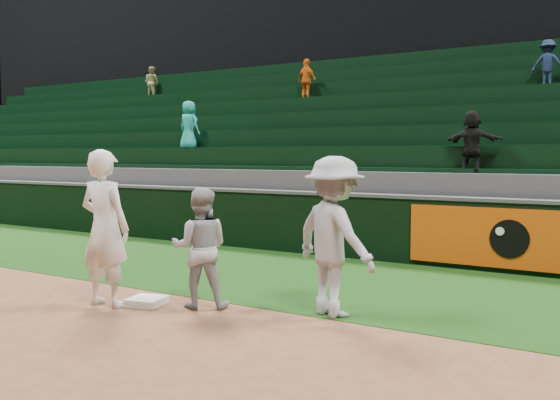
% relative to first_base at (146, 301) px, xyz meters
% --- Properties ---
extents(ground, '(70.00, 70.00, 0.00)m').
position_rel_first_base_xyz_m(ground, '(0.18, -0.26, -0.05)').
color(ground, brown).
rests_on(ground, ground).
extents(foul_grass, '(36.00, 4.20, 0.01)m').
position_rel_first_base_xyz_m(foul_grass, '(0.18, 2.74, -0.05)').
color(foul_grass, black).
rests_on(foul_grass, ground).
extents(upper_deck, '(40.00, 12.00, 12.00)m').
position_rel_first_base_xyz_m(upper_deck, '(0.18, 17.19, 5.95)').
color(upper_deck, black).
rests_on(upper_deck, ground).
extents(first_base, '(0.53, 0.53, 0.10)m').
position_rel_first_base_xyz_m(first_base, '(0.00, 0.00, 0.00)').
color(first_base, white).
rests_on(first_base, ground).
extents(first_baseman, '(0.79, 0.56, 2.05)m').
position_rel_first_base_xyz_m(first_baseman, '(-0.43, -0.30, 0.98)').
color(first_baseman, white).
rests_on(first_baseman, ground).
extents(baserunner, '(0.96, 0.90, 1.56)m').
position_rel_first_base_xyz_m(baserunner, '(0.69, 0.29, 0.73)').
color(baserunner, '#A1A4AB').
rests_on(baserunner, ground).
extents(base_coach, '(1.45, 1.14, 1.96)m').
position_rel_first_base_xyz_m(base_coach, '(2.35, 0.84, 0.94)').
color(base_coach, '#A6A8B4').
rests_on(base_coach, foul_grass).
extents(field_wall, '(36.00, 0.45, 1.25)m').
position_rel_first_base_xyz_m(field_wall, '(0.20, 4.94, 0.58)').
color(field_wall, black).
rests_on(field_wall, ground).
extents(stadium_seating, '(36.00, 5.95, 4.99)m').
position_rel_first_base_xyz_m(stadium_seating, '(0.18, 8.71, 1.65)').
color(stadium_seating, '#3D3D40').
rests_on(stadium_seating, ground).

